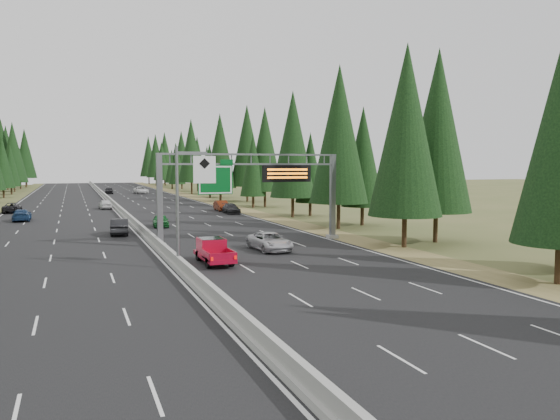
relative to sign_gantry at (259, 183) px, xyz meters
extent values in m
cube|color=black|center=(-8.92, 45.12, -5.23)|extent=(32.00, 260.00, 0.08)
cube|color=olive|center=(8.88, 45.12, -5.24)|extent=(3.60, 260.00, 0.06)
cube|color=gray|center=(-8.92, 45.12, -5.04)|extent=(0.70, 260.00, 0.30)
cube|color=gray|center=(-8.92, 45.12, -4.64)|extent=(0.30, 260.00, 0.60)
cube|color=slate|center=(-8.57, 0.12, -1.29)|extent=(0.45, 0.45, 7.80)
cube|color=gray|center=(-8.57, 0.12, -5.04)|extent=(0.90, 0.90, 0.30)
cube|color=slate|center=(7.28, 0.12, -1.29)|extent=(0.45, 0.45, 7.80)
cube|color=gray|center=(7.28, 0.12, -5.04)|extent=(0.90, 0.90, 0.30)
cube|color=slate|center=(-0.64, 0.12, 2.53)|extent=(15.85, 0.35, 0.16)
cube|color=slate|center=(-0.64, 0.12, 1.69)|extent=(15.85, 0.35, 0.16)
cube|color=#054C19|center=(-3.92, -0.13, 0.36)|extent=(3.00, 0.10, 2.50)
cube|color=silver|center=(-3.92, -0.19, 0.36)|extent=(2.85, 0.02, 2.35)
cube|color=#054C19|center=(-2.92, -0.13, 1.86)|extent=(1.10, 0.10, 0.45)
cube|color=black|center=(2.58, -0.18, 0.86)|extent=(4.50, 0.40, 1.50)
cube|color=orange|center=(2.58, -0.40, 1.21)|extent=(3.80, 0.02, 0.18)
cube|color=orange|center=(2.58, -0.40, 0.86)|extent=(3.80, 0.02, 0.18)
cube|color=orange|center=(2.58, -0.40, 0.51)|extent=(3.80, 0.02, 0.18)
cylinder|color=slate|center=(-8.92, -9.88, -1.19)|extent=(0.20, 0.20, 8.00)
cube|color=gray|center=(-8.92, -9.88, -5.09)|extent=(0.50, 0.50, 0.20)
cube|color=slate|center=(-7.92, -9.88, 2.41)|extent=(2.00, 0.15, 0.15)
cube|color=silver|center=(-7.12, -10.00, 1.31)|extent=(1.50, 0.06, 1.80)
cylinder|color=black|center=(10.69, -22.14, -4.07)|extent=(0.40, 0.40, 2.40)
cylinder|color=black|center=(10.41, -6.99, -3.92)|extent=(0.40, 0.40, 2.69)
cone|color=black|center=(10.41, -6.99, 4.48)|extent=(6.05, 6.05, 14.13)
cylinder|color=black|center=(14.91, -5.13, -3.90)|extent=(0.40, 0.40, 2.73)
cone|color=black|center=(14.91, -5.13, 4.64)|extent=(6.15, 6.15, 14.36)
cylinder|color=black|center=(11.53, 7.21, -3.86)|extent=(0.40, 0.40, 2.81)
cone|color=black|center=(11.53, 7.21, 4.92)|extent=(6.33, 6.33, 14.76)
cylinder|color=black|center=(15.69, 9.41, -4.19)|extent=(0.40, 0.40, 2.16)
cone|color=black|center=(15.69, 9.41, 2.58)|extent=(4.87, 4.87, 11.37)
cylinder|color=black|center=(11.87, 21.13, -3.94)|extent=(0.40, 0.40, 2.65)
cone|color=black|center=(11.87, 21.13, 4.35)|extent=(5.97, 5.97, 13.94)
cylinder|color=black|center=(14.94, 22.34, -4.36)|extent=(0.40, 0.40, 1.81)
cone|color=black|center=(14.94, 22.34, 1.30)|extent=(4.08, 4.08, 9.51)
cylinder|color=black|center=(12.03, 38.46, -4.33)|extent=(0.40, 0.40, 1.89)
cone|color=black|center=(12.03, 38.46, 1.57)|extent=(4.25, 4.25, 9.91)
cylinder|color=black|center=(14.32, 39.22, -3.96)|extent=(0.40, 0.40, 2.62)
cone|color=black|center=(14.32, 39.22, 4.22)|extent=(5.89, 5.89, 13.74)
cylinder|color=black|center=(10.49, 53.38, -3.95)|extent=(0.40, 0.40, 2.63)
cone|color=black|center=(10.49, 53.38, 4.27)|extent=(5.92, 5.92, 13.81)
cylinder|color=black|center=(15.62, 53.02, -3.81)|extent=(0.40, 0.40, 2.91)
cone|color=black|center=(15.62, 53.02, 5.27)|extent=(6.54, 6.54, 15.27)
cylinder|color=black|center=(11.85, 67.28, -4.36)|extent=(0.40, 0.40, 1.83)
cone|color=black|center=(11.85, 67.28, 1.35)|extent=(4.11, 4.11, 9.59)
cylinder|color=black|center=(14.10, 66.77, -3.93)|extent=(0.40, 0.40, 2.68)
cone|color=black|center=(14.10, 66.77, 4.46)|extent=(6.04, 6.04, 14.10)
cylinder|color=black|center=(11.18, 82.72, -3.85)|extent=(0.40, 0.40, 2.84)
cone|color=black|center=(11.18, 82.72, 5.03)|extent=(6.39, 6.39, 14.92)
cylinder|color=black|center=(14.89, 82.51, -4.36)|extent=(0.40, 0.40, 1.82)
cone|color=black|center=(14.89, 82.51, 1.35)|extent=(4.11, 4.11, 9.58)
cylinder|color=black|center=(10.38, 97.25, -4.30)|extent=(0.40, 0.40, 1.94)
cone|color=black|center=(10.38, 97.25, 1.77)|extent=(4.37, 4.37, 10.19)
cylinder|color=black|center=(15.66, 96.79, -4.12)|extent=(0.40, 0.40, 2.30)
cone|color=black|center=(15.66, 96.79, 3.08)|extent=(5.18, 5.18, 12.09)
cylinder|color=black|center=(11.65, 112.57, -4.36)|extent=(0.40, 0.40, 1.82)
cone|color=black|center=(11.65, 112.57, 1.32)|extent=(4.09, 4.09, 9.55)
cylinder|color=black|center=(14.34, 111.87, -3.93)|extent=(0.40, 0.40, 2.68)
cone|color=black|center=(14.34, 111.87, 4.46)|extent=(6.04, 6.04, 14.09)
cylinder|color=black|center=(10.77, 125.55, -4.14)|extent=(0.40, 0.40, 2.26)
cone|color=black|center=(10.77, 125.55, 2.92)|extent=(5.09, 5.09, 11.87)
cylinder|color=black|center=(15.25, 126.17, -4.16)|extent=(0.40, 0.40, 2.22)
cone|color=black|center=(15.25, 126.17, 2.78)|extent=(5.00, 5.00, 11.66)
cylinder|color=black|center=(11.20, 141.15, -3.88)|extent=(0.40, 0.40, 2.78)
cone|color=black|center=(11.20, 141.15, 4.79)|extent=(6.25, 6.25, 14.57)
cylinder|color=black|center=(14.14, 140.65, -3.83)|extent=(0.40, 0.40, 2.89)
cone|color=black|center=(14.14, 140.65, 5.19)|extent=(6.49, 6.49, 15.15)
cylinder|color=black|center=(10.80, 156.33, -3.88)|extent=(0.40, 0.40, 2.78)
cone|color=black|center=(10.80, 156.33, 4.81)|extent=(6.25, 6.25, 14.59)
cylinder|color=black|center=(16.06, 154.30, -3.96)|extent=(0.40, 0.40, 2.61)
cone|color=black|center=(16.06, 154.30, 4.19)|extent=(5.87, 5.87, 13.69)
cylinder|color=black|center=(-28.82, 82.48, -4.22)|extent=(0.40, 0.40, 2.10)
cone|color=black|center=(-28.82, 82.48, 2.33)|extent=(4.72, 4.72, 11.01)
cylinder|color=black|center=(-28.62, 96.45, -4.32)|extent=(0.40, 0.40, 1.90)
cone|color=black|center=(-28.62, 96.45, 1.62)|extent=(4.28, 4.28, 9.98)
cylinder|color=black|center=(-29.25, 110.56, -3.83)|extent=(0.40, 0.40, 2.88)
cone|color=black|center=(-29.25, 110.56, 5.15)|extent=(6.47, 6.47, 15.10)
cylinder|color=black|center=(-32.09, 112.73, -3.75)|extent=(0.40, 0.40, 3.03)
cone|color=black|center=(-32.09, 112.73, 5.71)|extent=(6.82, 6.82, 15.90)
cylinder|color=black|center=(-29.16, 128.00, -4.31)|extent=(0.40, 0.40, 1.92)
cone|color=black|center=(-29.16, 128.00, 1.69)|extent=(4.32, 4.32, 10.08)
cylinder|color=black|center=(-32.16, 124.48, -3.83)|extent=(0.40, 0.40, 2.88)
cone|color=black|center=(-32.16, 124.48, 5.18)|extent=(6.48, 6.48, 15.13)
cylinder|color=black|center=(-28.59, 139.87, -3.82)|extent=(0.40, 0.40, 2.90)
cone|color=black|center=(-28.59, 139.87, 5.25)|extent=(6.53, 6.53, 15.23)
cylinder|color=black|center=(-32.27, 139.34, -4.05)|extent=(0.40, 0.40, 2.43)
cone|color=black|center=(-32.27, 139.34, 3.55)|extent=(5.47, 5.47, 12.76)
cylinder|color=black|center=(-29.50, 155.73, -3.86)|extent=(0.40, 0.40, 2.82)
cone|color=black|center=(-29.50, 155.73, 4.97)|extent=(6.35, 6.35, 14.82)
cylinder|color=black|center=(-32.00, 155.97, -4.31)|extent=(0.40, 0.40, 1.93)
cone|color=black|center=(-32.00, 155.97, 1.71)|extent=(4.33, 4.33, 10.11)
imported|color=#BAB9BE|center=(-0.66, -4.69, -4.47)|extent=(2.71, 5.30, 1.43)
cylinder|color=black|center=(-7.02, -10.42, -4.82)|extent=(0.28, 0.74, 0.74)
cylinder|color=black|center=(-5.46, -10.42, -4.82)|extent=(0.28, 0.74, 0.74)
cylinder|color=black|center=(-7.02, -7.38, -4.82)|extent=(0.28, 0.74, 0.74)
cylinder|color=black|center=(-5.46, -7.38, -4.82)|extent=(0.28, 0.74, 0.74)
cube|color=#AC0A26|center=(-6.24, -8.86, -4.68)|extent=(1.84, 5.15, 0.28)
cube|color=#AC0A26|center=(-6.24, -8.03, -4.04)|extent=(1.75, 2.02, 1.01)
cube|color=black|center=(-6.24, -8.03, -3.76)|extent=(1.56, 1.75, 0.51)
cube|color=#AC0A26|center=(-7.11, -10.24, -4.36)|extent=(0.09, 2.21, 0.55)
cube|color=#AC0A26|center=(-5.36, -10.24, -4.36)|extent=(0.09, 2.21, 0.55)
cube|color=#AC0A26|center=(-6.24, -11.34, -4.36)|extent=(1.84, 0.09, 0.55)
imported|color=#166024|center=(-6.26, 15.30, -4.50)|extent=(2.01, 4.19, 1.38)
imported|color=#64220E|center=(5.52, 33.65, -4.44)|extent=(1.65, 4.59, 1.51)
imported|color=black|center=(5.58, 28.71, -4.52)|extent=(2.02, 4.69, 1.34)
imported|color=white|center=(0.02, 87.93, -4.37)|extent=(3.17, 6.11, 1.65)
imported|color=black|center=(-7.14, 89.91, -4.38)|extent=(2.21, 4.85, 1.62)
imported|color=black|center=(-11.05, 9.87, -4.41)|extent=(2.08, 4.88, 1.57)
imported|color=navy|center=(-21.14, 27.76, -4.47)|extent=(2.10, 5.00, 1.44)
imported|color=silver|center=(-10.58, 43.38, -4.45)|extent=(2.03, 4.46, 1.48)
imported|color=black|center=(-23.42, 41.02, -4.47)|extent=(2.44, 5.19, 1.44)
camera|label=1|loc=(-15.28, -45.32, 1.61)|focal=35.00mm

